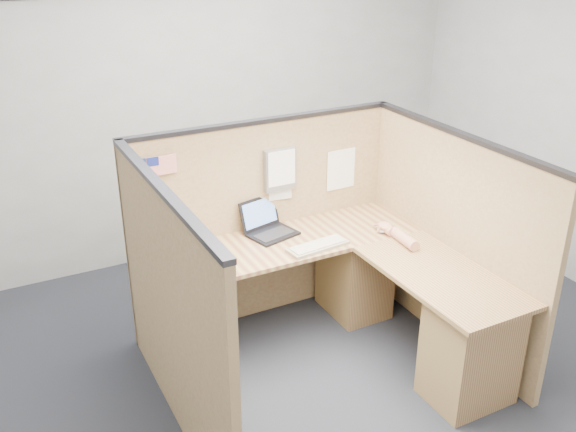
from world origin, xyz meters
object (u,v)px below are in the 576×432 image
l_desk (335,303)px  keyboard (318,246)px  mouse (384,229)px  laptop (269,225)px

l_desk → keyboard: (-0.03, 0.20, 0.35)m
l_desk → mouse: bearing=20.1°
l_desk → mouse: mouse is taller
laptop → l_desk: bearing=-83.9°
l_desk → keyboard: 0.40m
l_desk → mouse: size_ratio=16.98×
keyboard → mouse: bearing=-6.7°
mouse → l_desk: bearing=-159.9°
laptop → mouse: 0.83m
laptop → mouse: bearing=-42.0°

